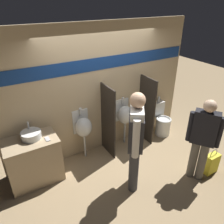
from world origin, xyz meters
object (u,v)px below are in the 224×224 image
at_px(sink_basin, 31,135).
at_px(urinal_far, 125,115).
at_px(person_in_vest, 135,137).
at_px(cell_phone, 47,139).
at_px(toilet, 161,121).
at_px(shopping_bag, 211,163).
at_px(person_with_lanyard, 203,138).
at_px(urinal_near_counter, 83,127).

distance_m(sink_basin, urinal_far, 2.04).
height_order(sink_basin, person_in_vest, person_in_vest).
xyz_separation_m(cell_phone, person_in_vest, (1.19, -0.94, 0.18)).
bearing_deg(cell_phone, toilet, 2.58).
relative_size(urinal_far, shopping_bag, 2.04).
distance_m(sink_basin, person_in_vest, 1.81).
bearing_deg(shopping_bag, cell_phone, 151.91).
bearing_deg(person_in_vest, person_with_lanyard, -74.25).
xyz_separation_m(toilet, person_in_vest, (-1.62, -1.07, 0.74)).
relative_size(cell_phone, urinal_far, 0.13).
distance_m(sink_basin, person_with_lanyard, 2.99).
height_order(urinal_near_counter, toilet, urinal_near_counter).
xyz_separation_m(urinal_near_counter, urinal_far, (1.01, 0.00, 0.00)).
xyz_separation_m(person_with_lanyard, shopping_bag, (0.35, -0.07, -0.68)).
bearing_deg(cell_phone, sink_basin, 141.57).
bearing_deg(person_with_lanyard, cell_phone, 26.02).
distance_m(person_in_vest, person_with_lanyard, 1.24).
distance_m(urinal_near_counter, person_with_lanyard, 2.26).
height_order(cell_phone, urinal_far, urinal_far).
xyz_separation_m(cell_phone, person_with_lanyard, (2.34, -1.36, 0.01)).
bearing_deg(person_in_vest, cell_phone, 87.60).
xyz_separation_m(urinal_far, person_in_vest, (-0.61, -1.21, 0.33)).
relative_size(sink_basin, cell_phone, 2.47).
bearing_deg(shopping_bag, urinal_far, 117.63).
height_order(toilet, shopping_bag, toilet).
height_order(cell_phone, person_with_lanyard, person_with_lanyard).
relative_size(cell_phone, toilet, 0.15).
bearing_deg(urinal_near_counter, cell_phone, -161.27).
bearing_deg(cell_phone, urinal_near_counter, 18.73).
bearing_deg(toilet, person_with_lanyard, -107.56).
bearing_deg(cell_phone, shopping_bag, -28.09).
distance_m(urinal_near_counter, toilet, 2.07).
height_order(cell_phone, urinal_near_counter, urinal_near_counter).
bearing_deg(shopping_bag, person_with_lanyard, 168.40).
xyz_separation_m(person_in_vest, shopping_bag, (1.50, -0.50, -0.86)).
relative_size(toilet, shopping_bag, 1.71).
bearing_deg(cell_phone, person_in_vest, -38.36).
bearing_deg(toilet, sink_basin, 179.02).
xyz_separation_m(sink_basin, person_with_lanyard, (2.56, -1.54, -0.05)).
bearing_deg(urinal_far, sink_basin, -177.49).
distance_m(person_with_lanyard, shopping_bag, 0.77).
height_order(sink_basin, shopping_bag, sink_basin).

